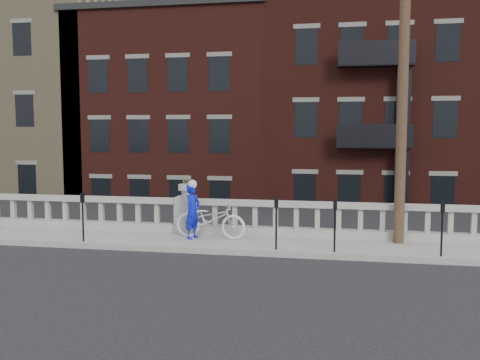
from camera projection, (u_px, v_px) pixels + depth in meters
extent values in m
plane|color=black|center=(138.00, 271.00, 12.40)|extent=(120.00, 120.00, 0.00)
cube|color=gray|center=(177.00, 241.00, 15.32)|extent=(32.00, 2.20, 0.15)
cube|color=gray|center=(186.00, 228.00, 16.23)|extent=(28.00, 0.34, 0.25)
cube|color=gray|center=(186.00, 201.00, 16.16)|extent=(28.00, 0.34, 0.16)
cube|color=gray|center=(186.00, 214.00, 16.19)|extent=(0.55, 0.55, 1.10)
cylinder|color=gray|center=(186.00, 193.00, 16.13)|extent=(0.24, 0.24, 0.20)
cylinder|color=gray|center=(186.00, 187.00, 16.11)|extent=(0.44, 0.44, 0.18)
cube|color=#605E59|center=(190.00, 311.00, 16.83)|extent=(36.00, 0.50, 5.15)
cube|color=black|center=(274.00, 248.00, 38.28)|extent=(80.00, 44.00, 0.50)
cube|color=#595651|center=(171.00, 287.00, 21.32)|extent=(16.00, 7.00, 4.00)
cube|color=#8E815C|center=(12.00, 103.00, 35.55)|extent=(18.00, 16.00, 20.00)
cube|color=#401712|center=(197.00, 150.00, 32.46)|extent=(10.00, 14.00, 14.00)
cube|color=black|center=(196.00, 30.00, 31.78)|extent=(10.30, 14.30, 0.30)
cube|color=#3C1510|center=(366.00, 138.00, 30.54)|extent=(10.00, 14.00, 15.50)
cylinder|color=#422D1E|center=(404.00, 59.00, 14.28)|extent=(0.28, 0.28, 10.00)
cylinder|color=black|center=(83.00, 222.00, 14.88)|extent=(0.05, 0.05, 1.10)
cube|color=black|center=(82.00, 198.00, 14.82)|extent=(0.10, 0.08, 0.26)
cube|color=black|center=(81.00, 196.00, 14.77)|extent=(0.06, 0.01, 0.08)
cylinder|color=black|center=(276.00, 229.00, 13.88)|extent=(0.05, 0.05, 1.10)
cube|color=black|center=(276.00, 203.00, 13.82)|extent=(0.10, 0.08, 0.26)
cube|color=black|center=(276.00, 201.00, 13.77)|extent=(0.06, 0.01, 0.08)
cylinder|color=black|center=(335.00, 231.00, 13.61)|extent=(0.05, 0.05, 1.10)
cube|color=black|center=(335.00, 204.00, 13.54)|extent=(0.10, 0.08, 0.26)
cube|color=black|center=(335.00, 203.00, 13.49)|extent=(0.06, 0.01, 0.08)
cylinder|color=black|center=(442.00, 234.00, 13.13)|extent=(0.05, 0.05, 1.10)
cube|color=black|center=(443.00, 207.00, 13.06)|extent=(0.10, 0.08, 0.26)
cube|color=black|center=(443.00, 206.00, 13.02)|extent=(0.06, 0.01, 0.08)
imported|color=white|center=(211.00, 219.00, 15.35)|extent=(2.16, 0.94, 1.10)
imported|color=#0D17C9|center=(193.00, 211.00, 15.26)|extent=(0.56, 0.67, 1.58)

